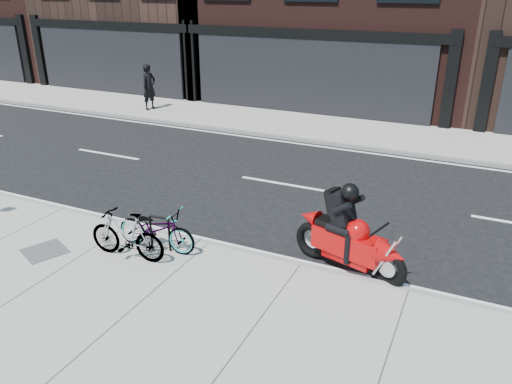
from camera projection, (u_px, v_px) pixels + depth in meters
The scene contains 9 objects.
ground at pixel (250, 212), 11.90m from camera, with size 120.00×120.00×0.00m, color black.
sidewalk_near at pixel (110, 332), 7.70m from camera, with size 60.00×6.00×0.13m, color gray.
sidewalk_far at pixel (341, 130), 18.35m from camera, with size 60.00×3.50×0.13m, color gray.
bike_rack at pixel (160, 230), 9.79m from camera, with size 0.44×0.11×0.74m.
bicycle_front at pixel (156, 229), 9.82m from camera, with size 0.59×1.70×0.89m, color gray.
bicycle_rear at pixel (127, 235), 9.49m from camera, with size 0.46×1.62×0.97m, color gray.
motorcycle at pixel (354, 239), 9.13m from camera, with size 2.32×1.07×1.77m.
pedestrian at pixel (149, 87), 20.74m from camera, with size 0.68×0.45×1.88m, color black.
utility_grate at pixel (45, 251), 9.89m from camera, with size 0.75×0.75×0.01m, color #515154.
Camera 1 is at (4.69, -9.72, 5.03)m, focal length 35.00 mm.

